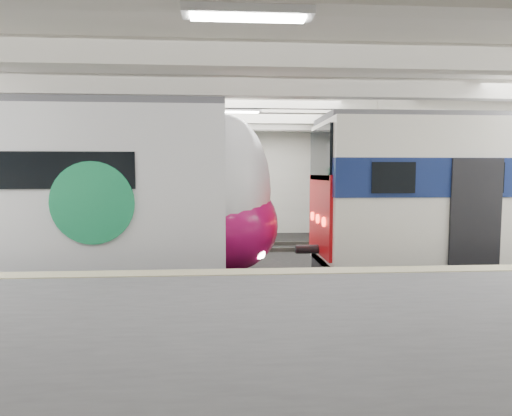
{
  "coord_description": "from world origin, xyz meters",
  "views": [
    {
      "loc": [
        -0.26,
        -11.35,
        3.0
      ],
      "look_at": [
        0.56,
        1.0,
        2.0
      ],
      "focal_mm": 30.0,
      "sensor_mm": 36.0,
      "label": 1
    }
  ],
  "objects": [
    {
      "name": "station_hall",
      "position": [
        0.0,
        -1.74,
        3.24
      ],
      "size": [
        36.0,
        24.0,
        5.75
      ],
      "color": "black",
      "rests_on": "ground"
    },
    {
      "name": "modern_emu",
      "position": [
        -5.77,
        -0.0,
        2.35
      ],
      "size": [
        15.0,
        3.1,
        4.78
      ],
      "color": "white",
      "rests_on": "ground"
    },
    {
      "name": "far_train",
      "position": [
        -6.54,
        5.5,
        2.26
      ],
      "size": [
        13.79,
        3.35,
        4.38
      ],
      "rotation": [
        0.0,
        0.0,
        -0.04
      ],
      "color": "white",
      "rests_on": "ground"
    }
  ]
}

